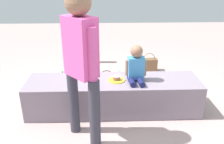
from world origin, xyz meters
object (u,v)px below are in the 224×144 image
object	(u,v)px
gift_bag	(86,67)
handbag_brown_canvas	(149,64)
party_cup_red	(162,87)
child_seated	(136,66)
water_bottle_near_gift	(120,77)
cake_plate	(116,79)
handbag_black_leather	(107,82)
adult_standing	(81,57)
water_bottle_far_side	(63,77)

from	to	relation	value
gift_bag	handbag_brown_canvas	bearing A→B (deg)	5.16
party_cup_red	child_seated	bearing A→B (deg)	-131.95
water_bottle_near_gift	gift_bag	bearing A→B (deg)	148.43
child_seated	party_cup_red	world-z (taller)	child_seated
cake_plate	party_cup_red	distance (m)	1.04
water_bottle_near_gift	handbag_brown_canvas	distance (m)	0.77
child_seated	handbag_black_leather	bearing A→B (deg)	119.05
handbag_black_leather	adult_standing	bearing A→B (deg)	-102.16
child_seated	handbag_brown_canvas	distance (m)	1.57
child_seated	water_bottle_far_side	xyz separation A→B (m)	(-1.14, 0.98, -0.58)
cake_plate	handbag_brown_canvas	distance (m)	1.59
child_seated	adult_standing	world-z (taller)	adult_standing
party_cup_red	handbag_brown_canvas	bearing A→B (deg)	94.94
child_seated	water_bottle_far_side	size ratio (longest dim) A/B	2.63
child_seated	adult_standing	xyz separation A→B (m)	(-0.65, -0.58, 0.34)
adult_standing	handbag_brown_canvas	size ratio (longest dim) A/B	4.67
gift_bag	adult_standing	bearing A→B (deg)	-86.61
handbag_brown_canvas	water_bottle_near_gift	bearing A→B (deg)	-141.09
child_seated	cake_plate	bearing A→B (deg)	176.06
adult_standing	handbag_black_leather	world-z (taller)	adult_standing
water_bottle_far_side	party_cup_red	bearing A→B (deg)	-13.39
party_cup_red	handbag_brown_canvas	world-z (taller)	handbag_brown_canvas
gift_bag	party_cup_red	size ratio (longest dim) A/B	3.27
adult_standing	handbag_brown_canvas	bearing A→B (deg)	61.04
adult_standing	cake_plate	xyz separation A→B (m)	(0.39, 0.60, -0.53)
child_seated	gift_bag	size ratio (longest dim) A/B	1.59
handbag_black_leather	child_seated	bearing A→B (deg)	-60.95
gift_bag	handbag_brown_canvas	size ratio (longest dim) A/B	0.86
cake_plate	water_bottle_far_side	xyz separation A→B (m)	(-0.89, 0.96, -0.38)
child_seated	water_bottle_near_gift	xyz separation A→B (m)	(-0.15, 0.92, -0.57)
party_cup_red	handbag_brown_canvas	size ratio (longest dim) A/B	0.26
cake_plate	handbag_black_leather	bearing A→B (deg)	100.63
water_bottle_far_side	party_cup_red	world-z (taller)	water_bottle_far_side
adult_standing	child_seated	bearing A→B (deg)	41.93
party_cup_red	handbag_brown_canvas	xyz separation A→B (m)	(-0.07, 0.82, 0.08)
adult_standing	cake_plate	size ratio (longest dim) A/B	7.35
water_bottle_far_side	cake_plate	bearing A→B (deg)	-47.14
cake_plate	gift_bag	xyz separation A→B (m)	(-0.51, 1.27, -0.34)
water_bottle_far_side	handbag_brown_canvas	size ratio (longest dim) A/B	0.52
cake_plate	gift_bag	distance (m)	1.41
child_seated	gift_bag	world-z (taller)	child_seated
child_seated	handbag_brown_canvas	bearing A→B (deg)	72.17
adult_standing	gift_bag	bearing A→B (deg)	93.39
water_bottle_far_side	handbag_brown_canvas	world-z (taller)	handbag_brown_canvas
handbag_brown_canvas	cake_plate	bearing A→B (deg)	-116.91
child_seated	cake_plate	world-z (taller)	child_seated
party_cup_red	handbag_black_leather	world-z (taller)	handbag_black_leather
adult_standing	water_bottle_far_side	world-z (taller)	adult_standing
cake_plate	handbag_brown_canvas	bearing A→B (deg)	63.09
water_bottle_far_side	handbag_black_leather	size ratio (longest dim) A/B	0.58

